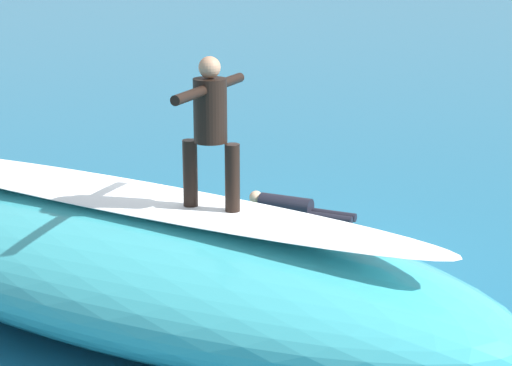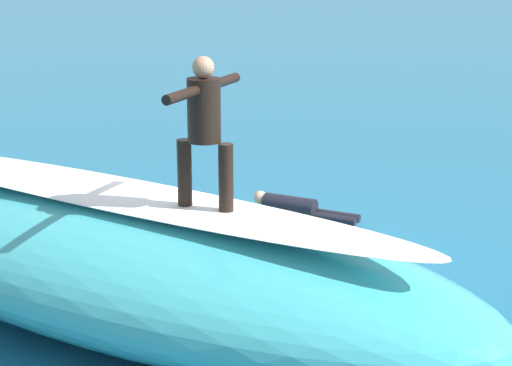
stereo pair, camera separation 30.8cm
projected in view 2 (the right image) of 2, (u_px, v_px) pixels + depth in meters
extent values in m
plane|color=#196084|center=(246.00, 266.00, 11.40)|extent=(120.00, 120.00, 0.00)
ellipsoid|color=teal|center=(121.00, 259.00, 9.66)|extent=(9.20, 4.56, 1.41)
ellipsoid|color=white|center=(118.00, 194.00, 9.46)|extent=(7.55, 2.38, 0.08)
ellipsoid|color=silver|center=(206.00, 212.00, 8.86)|extent=(2.20, 0.58, 0.06)
cylinder|color=black|center=(185.00, 173.00, 8.85)|extent=(0.15, 0.15, 0.69)
cylinder|color=black|center=(226.00, 178.00, 8.67)|extent=(0.15, 0.15, 0.69)
cylinder|color=black|center=(204.00, 110.00, 8.58)|extent=(0.34, 0.34, 0.63)
sphere|color=tan|center=(203.00, 67.00, 8.46)|extent=(0.21, 0.21, 0.21)
cylinder|color=black|center=(181.00, 95.00, 8.13)|extent=(0.11, 0.56, 0.10)
cylinder|color=black|center=(224.00, 81.00, 8.91)|extent=(0.11, 0.56, 0.10)
ellipsoid|color=yellow|center=(290.00, 217.00, 13.24)|extent=(2.13, 0.64, 0.09)
cylinder|color=black|center=(290.00, 205.00, 13.19)|extent=(0.82, 0.34, 0.29)
sphere|color=tan|center=(260.00, 197.00, 13.39)|extent=(0.20, 0.20, 0.20)
cylinder|color=black|center=(338.00, 216.00, 12.96)|extent=(0.68, 0.18, 0.13)
cylinder|color=black|center=(334.00, 219.00, 12.82)|extent=(0.68, 0.18, 0.13)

